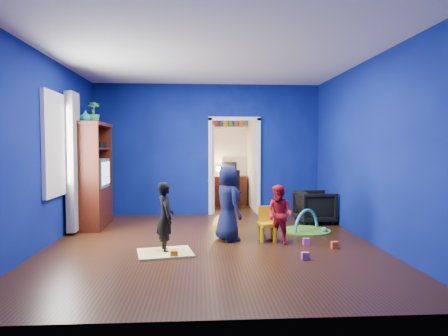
{
  "coord_description": "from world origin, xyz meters",
  "views": [
    {
      "loc": [
        -0.19,
        -6.15,
        1.51
      ],
      "look_at": [
        0.22,
        0.4,
        1.16
      ],
      "focal_mm": 32.0,
      "sensor_mm": 36.0,
      "label": 1
    }
  ],
  "objects": [
    {
      "name": "floor",
      "position": [
        0.0,
        0.0,
        0.0
      ],
      "size": [
        5.0,
        5.5,
        0.01
      ],
      "primitive_type": "cube",
      "color": "black",
      "rests_on": "ground"
    },
    {
      "name": "ceiling",
      "position": [
        0.0,
        0.0,
        2.9
      ],
      "size": [
        5.0,
        5.5,
        0.01
      ],
      "primitive_type": "cube",
      "color": "white",
      "rests_on": "wall_back"
    },
    {
      "name": "wall_back",
      "position": [
        0.0,
        2.75,
        1.45
      ],
      "size": [
        5.0,
        0.02,
        2.9
      ],
      "primitive_type": "cube",
      "color": "navy",
      "rests_on": "floor"
    },
    {
      "name": "wall_front",
      "position": [
        0.0,
        -2.75,
        1.45
      ],
      "size": [
        5.0,
        0.02,
        2.9
      ],
      "primitive_type": "cube",
      "color": "navy",
      "rests_on": "floor"
    },
    {
      "name": "wall_left",
      "position": [
        -2.5,
        0.0,
        1.45
      ],
      "size": [
        0.02,
        5.5,
        2.9
      ],
      "primitive_type": "cube",
      "color": "navy",
      "rests_on": "floor"
    },
    {
      "name": "wall_right",
      "position": [
        2.5,
        0.0,
        1.45
      ],
      "size": [
        0.02,
        5.5,
        2.9
      ],
      "primitive_type": "cube",
      "color": "navy",
      "rests_on": "floor"
    },
    {
      "name": "alcove",
      "position": [
        0.6,
        3.62,
        1.25
      ],
      "size": [
        1.0,
        1.75,
        2.5
      ],
      "primitive_type": null,
      "color": "silver",
      "rests_on": "floor"
    },
    {
      "name": "armchair",
      "position": [
        2.1,
        1.58,
        0.32
      ],
      "size": [
        0.76,
        0.74,
        0.64
      ],
      "primitive_type": "imported",
      "rotation": [
        0.0,
        0.0,
        1.65
      ],
      "color": "black",
      "rests_on": "floor"
    },
    {
      "name": "child_black",
      "position": [
        -0.67,
        -0.45,
        0.5
      ],
      "size": [
        0.34,
        0.42,
        1.01
      ],
      "primitive_type": "imported",
      "rotation": [
        0.0,
        0.0,
        1.87
      ],
      "color": "black",
      "rests_on": "floor"
    },
    {
      "name": "child_navy",
      "position": [
        0.27,
        0.22,
        0.61
      ],
      "size": [
        0.59,
        0.7,
        1.22
      ],
      "primitive_type": "imported",
      "rotation": [
        0.0,
        0.0,
        1.97
      ],
      "color": "#0F1738",
      "rests_on": "floor"
    },
    {
      "name": "toddler_red",
      "position": [
        1.06,
        -0.06,
        0.46
      ],
      "size": [
        0.57,
        0.56,
        0.92
      ],
      "primitive_type": "imported",
      "rotation": [
        0.0,
        0.0,
        -0.71
      ],
      "color": "#B02012",
      "rests_on": "floor"
    },
    {
      "name": "vase",
      "position": [
        -2.22,
        1.17,
        2.06
      ],
      "size": [
        0.24,
        0.24,
        0.21
      ],
      "primitive_type": "imported",
      "rotation": [
        0.0,
        0.0,
        -0.22
      ],
      "color": "#0B595F",
      "rests_on": "tv_armoire"
    },
    {
      "name": "potted_plant",
      "position": [
        -2.22,
        1.69,
        2.17
      ],
      "size": [
        0.29,
        0.29,
        0.42
      ],
      "primitive_type": "imported",
      "rotation": [
        0.0,
        0.0,
        0.25
      ],
      "color": "green",
      "rests_on": "tv_armoire"
    },
    {
      "name": "tv_armoire",
      "position": [
        -2.22,
        1.47,
        0.98
      ],
      "size": [
        0.58,
        1.14,
        1.96
      ],
      "primitive_type": "cube",
      "color": "#3F120A",
      "rests_on": "floor"
    },
    {
      "name": "crt_tv",
      "position": [
        -2.18,
        1.47,
        1.02
      ],
      "size": [
        0.46,
        0.7,
        0.54
      ],
      "primitive_type": "cube",
      "color": "silver",
      "rests_on": "tv_armoire"
    },
    {
      "name": "yellow_blanket",
      "position": [
        -0.67,
        -0.55,
        0.01
      ],
      "size": [
        0.86,
        0.74,
        0.03
      ],
      "primitive_type": "cube",
      "rotation": [
        0.0,
        0.0,
        0.2
      ],
      "color": "#F2E07A",
      "rests_on": "floor"
    },
    {
      "name": "hopper_ball",
      "position": [
        0.22,
        0.47,
        0.19
      ],
      "size": [
        0.39,
        0.39,
        0.39
      ],
      "primitive_type": "sphere",
      "color": "yellow",
      "rests_on": "floor"
    },
    {
      "name": "kid_chair",
      "position": [
        0.91,
        0.14,
        0.25
      ],
      "size": [
        0.34,
        0.34,
        0.5
      ],
      "primitive_type": "cube",
      "rotation": [
        0.0,
        0.0,
        0.25
      ],
      "color": "yellow",
      "rests_on": "floor"
    },
    {
      "name": "play_mat",
      "position": [
        1.73,
        0.84,
        0.01
      ],
      "size": [
        0.85,
        0.85,
        0.02
      ],
      "primitive_type": "cylinder",
      "color": "#4AA224",
      "rests_on": "floor"
    },
    {
      "name": "toy_arch",
      "position": [
        1.73,
        0.84,
        0.02
      ],
      "size": [
        0.6,
        0.56,
        0.77
      ],
      "primitive_type": "torus",
      "rotation": [
        1.57,
        0.0,
        0.75
      ],
      "color": "#3F8CD8",
      "rests_on": "floor"
    },
    {
      "name": "window_left",
      "position": [
        -2.48,
        0.35,
        1.55
      ],
      "size": [
        0.03,
        0.95,
        1.55
      ],
      "primitive_type": "cube",
      "color": "white",
      "rests_on": "wall_left"
    },
    {
      "name": "curtain",
      "position": [
        -2.37,
        0.9,
        1.25
      ],
      "size": [
        0.14,
        0.42,
        2.4
      ],
      "primitive_type": "cube",
      "color": "slate",
      "rests_on": "floor"
    },
    {
      "name": "doorway",
      "position": [
        0.6,
        2.75,
        1.05
      ],
      "size": [
        1.16,
        0.1,
        2.1
      ],
      "primitive_type": "cube",
      "color": "white",
      "rests_on": "floor"
    },
    {
      "name": "study_desk",
      "position": [
        0.6,
        4.26,
        0.38
      ],
      "size": [
        0.88,
        0.44,
        0.75
      ],
      "primitive_type": "cube",
      "color": "#3D140A",
      "rests_on": "floor"
    },
    {
      "name": "desk_monitor",
      "position": [
        0.6,
        4.38,
        0.95
      ],
      "size": [
        0.4,
        0.05,
        0.32
      ],
      "primitive_type": "cube",
      "color": "black",
      "rests_on": "study_desk"
    },
    {
      "name": "desk_lamp",
      "position": [
        0.32,
        4.32,
        0.93
      ],
      "size": [
        0.14,
        0.14,
        0.14
      ],
      "primitive_type": "sphere",
      "color": "#FFD88C",
      "rests_on": "study_desk"
    },
    {
      "name": "folding_chair",
      "position": [
        0.6,
        3.3,
        0.46
      ],
      "size": [
        0.4,
        0.4,
        0.92
      ],
      "primitive_type": "cube",
      "color": "black",
      "rests_on": "floor"
    },
    {
      "name": "book_shelf",
      "position": [
        0.6,
        4.37,
        2.02
      ],
      "size": [
        0.88,
        0.24,
        0.04
      ],
      "primitive_type": "cube",
      "color": "white",
      "rests_on": "study_desk"
    },
    {
      "name": "toy_0",
      "position": [
        1.83,
        -0.38,
        0.05
      ],
      "size": [
        0.1,
        0.08,
        0.1
      ],
      "primitive_type": "cube",
      "color": "#E54726",
      "rests_on": "floor"
    },
    {
      "name": "toy_1",
      "position": [
        2.0,
        0.67,
        0.06
      ],
      "size": [
        0.11,
        0.11,
        0.11
      ],
      "primitive_type": "sphere",
      "color": "#2394C9",
      "rests_on": "floor"
    },
    {
      "name": "toy_2",
      "position": [
        -0.53,
        -0.75,
        0.05
      ],
      "size": [
        0.1,
        0.08,
        0.1
      ],
      "primitive_type": "cube",
      "color": "orange",
      "rests_on": "floor"
    },
    {
      "name": "toy_3",
      "position": [
        0.85,
        0.29,
        0.06
      ],
      "size": [
        0.11,
        0.11,
        0.11
      ],
      "primitive_type": "sphere",
      "color": "green",
      "rests_on": "floor"
    },
    {
      "name": "toy_4",
      "position": [
        1.46,
        -0.14,
        0.05
      ],
      "size": [
        0.1,
        0.08,
        0.1
      ],
      "primitive_type": "cube",
      "color": "#DE53CC",
      "rests_on": "floor"
    },
    {
      "name": "toy_5",
      "position": [
        1.23,
        -0.95,
        0.05
      ],
      "size": [
        0.1,
        0.08,
        0.1
      ],
      "primitive_type": "cube",
      "color": "#BF47AA",
      "rests_on": "floor"
    }
  ]
}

